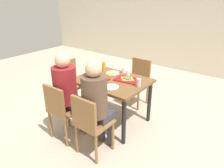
% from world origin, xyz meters
% --- Properties ---
extents(ground_plane, '(10.00, 10.00, 0.02)m').
position_xyz_m(ground_plane, '(0.00, 0.00, -0.01)').
color(ground_plane, '#B7A893').
extents(back_wall, '(10.00, 0.10, 2.80)m').
position_xyz_m(back_wall, '(0.00, 3.20, 1.40)').
color(back_wall, beige).
rests_on(back_wall, ground_plane).
extents(main_table, '(1.09, 0.85, 0.74)m').
position_xyz_m(main_table, '(0.00, 0.00, 0.64)').
color(main_table, brown).
rests_on(main_table, ground_plane).
extents(chair_near_left, '(0.40, 0.40, 0.86)m').
position_xyz_m(chair_near_left, '(-0.27, -0.81, 0.51)').
color(chair_near_left, olive).
rests_on(chair_near_left, ground_plane).
extents(chair_near_right, '(0.40, 0.40, 0.86)m').
position_xyz_m(chair_near_right, '(0.27, -0.81, 0.51)').
color(chair_near_right, olive).
rests_on(chair_near_right, ground_plane).
extents(chair_far_side, '(0.40, 0.40, 0.86)m').
position_xyz_m(chair_far_side, '(0.00, 0.81, 0.51)').
color(chair_far_side, olive).
rests_on(chair_far_side, ground_plane).
extents(chair_left_end, '(0.40, 0.40, 0.86)m').
position_xyz_m(chair_left_end, '(-0.93, 0.00, 0.51)').
color(chair_left_end, olive).
rests_on(chair_left_end, ground_plane).
extents(person_in_red, '(0.32, 0.42, 1.27)m').
position_xyz_m(person_in_red, '(-0.27, -0.67, 0.76)').
color(person_in_red, '#383842').
rests_on(person_in_red, ground_plane).
extents(person_in_brown_jacket, '(0.32, 0.42, 1.27)m').
position_xyz_m(person_in_brown_jacket, '(0.27, -0.67, 0.76)').
color(person_in_brown_jacket, '#383842').
rests_on(person_in_brown_jacket, ground_plane).
extents(tray_red_near, '(0.37, 0.28, 0.02)m').
position_xyz_m(tray_red_near, '(-0.19, -0.15, 0.75)').
color(tray_red_near, '#B21414').
rests_on(tray_red_near, main_table).
extents(tray_red_far, '(0.39, 0.31, 0.02)m').
position_xyz_m(tray_red_far, '(0.19, 0.13, 0.75)').
color(tray_red_far, '#B21414').
rests_on(tray_red_far, main_table).
extents(paper_plate_center, '(0.22, 0.22, 0.01)m').
position_xyz_m(paper_plate_center, '(-0.16, 0.23, 0.75)').
color(paper_plate_center, white).
rests_on(paper_plate_center, main_table).
extents(paper_plate_near_edge, '(0.22, 0.22, 0.01)m').
position_xyz_m(paper_plate_near_edge, '(0.16, -0.23, 0.75)').
color(paper_plate_near_edge, white).
rests_on(paper_plate_near_edge, main_table).
extents(pizza_slice_a, '(0.22, 0.23, 0.02)m').
position_xyz_m(pizza_slice_a, '(-0.18, -0.13, 0.77)').
color(pizza_slice_a, '#DBAD60').
rests_on(pizza_slice_a, tray_red_near).
extents(pizza_slice_b, '(0.21, 0.18, 0.02)m').
position_xyz_m(pizza_slice_b, '(0.19, 0.15, 0.77)').
color(pizza_slice_b, '#C68C47').
rests_on(pizza_slice_b, tray_red_far).
extents(pizza_slice_c, '(0.21, 0.25, 0.02)m').
position_xyz_m(pizza_slice_c, '(-0.17, 0.21, 0.76)').
color(pizza_slice_c, tan).
rests_on(pizza_slice_c, paper_plate_center).
extents(plastic_cup_a, '(0.07, 0.07, 0.10)m').
position_xyz_m(plastic_cup_a, '(-0.03, 0.36, 0.79)').
color(plastic_cup_a, white).
rests_on(plastic_cup_a, main_table).
extents(plastic_cup_b, '(0.07, 0.07, 0.10)m').
position_xyz_m(plastic_cup_b, '(0.03, -0.36, 0.79)').
color(plastic_cup_b, white).
rests_on(plastic_cup_b, main_table).
extents(plastic_cup_c, '(0.07, 0.07, 0.10)m').
position_xyz_m(plastic_cup_c, '(-0.44, 0.06, 0.79)').
color(plastic_cup_c, white).
rests_on(plastic_cup_c, main_table).
extents(plastic_cup_d, '(0.07, 0.07, 0.10)m').
position_xyz_m(plastic_cup_d, '(0.11, 0.28, 0.79)').
color(plastic_cup_d, white).
rests_on(plastic_cup_d, main_table).
extents(soda_can, '(0.07, 0.07, 0.12)m').
position_xyz_m(soda_can, '(0.46, 0.02, 0.81)').
color(soda_can, '#B7BCC6').
rests_on(soda_can, main_table).
extents(condiment_bottle, '(0.06, 0.06, 0.16)m').
position_xyz_m(condiment_bottle, '(-0.35, 0.23, 0.82)').
color(condiment_bottle, orange).
rests_on(condiment_bottle, main_table).
extents(foil_bundle, '(0.10, 0.10, 0.10)m').
position_xyz_m(foil_bundle, '(-0.46, -0.02, 0.79)').
color(foil_bundle, silver).
rests_on(foil_bundle, main_table).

